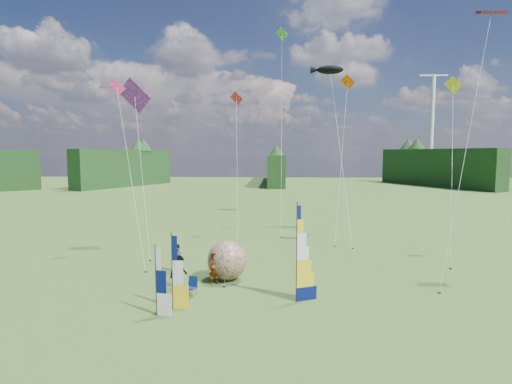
{
  "coord_description": "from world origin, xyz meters",
  "views": [
    {
      "loc": [
        0.15,
        -17.74,
        7.6
      ],
      "look_at": [
        -1.0,
        4.0,
        5.5
      ],
      "focal_mm": 28.0,
      "sensor_mm": 36.0,
      "label": 1
    }
  ],
  "objects_px": {
    "spectator_b": "(178,258)",
    "kite_whale": "(340,137)",
    "side_banner_left": "(172,273)",
    "spectator_d": "(224,256)",
    "side_banner_far": "(156,282)",
    "camp_chair": "(191,287)",
    "spectator_a": "(214,269)",
    "spectator_c": "(178,272)",
    "feather_banner_main": "(297,254)",
    "bol_inflatable": "(227,260)"
  },
  "relations": [
    {
      "from": "spectator_b",
      "to": "kite_whale",
      "type": "bearing_deg",
      "value": 52.29
    },
    {
      "from": "side_banner_left",
      "to": "spectator_d",
      "type": "bearing_deg",
      "value": 78.16
    },
    {
      "from": "side_banner_far",
      "to": "camp_chair",
      "type": "bearing_deg",
      "value": 78.88
    },
    {
      "from": "kite_whale",
      "to": "side_banner_left",
      "type": "bearing_deg",
      "value": -117.72
    },
    {
      "from": "camp_chair",
      "to": "side_banner_left",
      "type": "bearing_deg",
      "value": -85.56
    },
    {
      "from": "spectator_a",
      "to": "spectator_c",
      "type": "relative_size",
      "value": 0.98
    },
    {
      "from": "feather_banner_main",
      "to": "spectator_b",
      "type": "relative_size",
      "value": 2.7
    },
    {
      "from": "side_banner_far",
      "to": "spectator_d",
      "type": "bearing_deg",
      "value": 84.18
    },
    {
      "from": "bol_inflatable",
      "to": "spectator_d",
      "type": "xyz_separation_m",
      "value": [
        -0.46,
        2.11,
        -0.28
      ]
    },
    {
      "from": "feather_banner_main",
      "to": "kite_whale",
      "type": "bearing_deg",
      "value": 51.61
    },
    {
      "from": "bol_inflatable",
      "to": "spectator_c",
      "type": "bearing_deg",
      "value": -147.0
    },
    {
      "from": "side_banner_left",
      "to": "side_banner_far",
      "type": "relative_size",
      "value": 1.11
    },
    {
      "from": "spectator_a",
      "to": "spectator_c",
      "type": "xyz_separation_m",
      "value": [
        -1.93,
        -0.77,
        0.02
      ]
    },
    {
      "from": "side_banner_left",
      "to": "camp_chair",
      "type": "distance_m",
      "value": 2.29
    },
    {
      "from": "spectator_c",
      "to": "kite_whale",
      "type": "bearing_deg",
      "value": 4.92
    },
    {
      "from": "spectator_a",
      "to": "camp_chair",
      "type": "bearing_deg",
      "value": -138.82
    },
    {
      "from": "spectator_a",
      "to": "spectator_c",
      "type": "distance_m",
      "value": 2.08
    },
    {
      "from": "side_banner_far",
      "to": "kite_whale",
      "type": "distance_m",
      "value": 24.64
    },
    {
      "from": "bol_inflatable",
      "to": "kite_whale",
      "type": "relative_size",
      "value": 0.13
    },
    {
      "from": "spectator_c",
      "to": "camp_chair",
      "type": "distance_m",
      "value": 1.6
    },
    {
      "from": "spectator_d",
      "to": "bol_inflatable",
      "type": "bearing_deg",
      "value": 144.55
    },
    {
      "from": "feather_banner_main",
      "to": "spectator_a",
      "type": "xyz_separation_m",
      "value": [
        -4.63,
        2.54,
        -1.58
      ]
    },
    {
      "from": "bol_inflatable",
      "to": "spectator_c",
      "type": "xyz_separation_m",
      "value": [
        -2.56,
        -1.66,
        -0.24
      ]
    },
    {
      "from": "spectator_a",
      "to": "spectator_d",
      "type": "xyz_separation_m",
      "value": [
        0.17,
        3.01,
        -0.01
      ]
    },
    {
      "from": "side_banner_left",
      "to": "kite_whale",
      "type": "distance_m",
      "value": 23.62
    },
    {
      "from": "feather_banner_main",
      "to": "spectator_c",
      "type": "relative_size",
      "value": 2.65
    },
    {
      "from": "side_banner_left",
      "to": "spectator_b",
      "type": "height_order",
      "value": "side_banner_left"
    },
    {
      "from": "spectator_d",
      "to": "camp_chair",
      "type": "relative_size",
      "value": 1.77
    },
    {
      "from": "bol_inflatable",
      "to": "spectator_d",
      "type": "bearing_deg",
      "value": 102.35
    },
    {
      "from": "spectator_b",
      "to": "spectator_d",
      "type": "xyz_separation_m",
      "value": [
        2.89,
        0.83,
        -0.02
      ]
    },
    {
      "from": "spectator_b",
      "to": "spectator_c",
      "type": "relative_size",
      "value": 0.98
    },
    {
      "from": "side_banner_left",
      "to": "spectator_a",
      "type": "bearing_deg",
      "value": 70.5
    },
    {
      "from": "kite_whale",
      "to": "feather_banner_main",
      "type": "bearing_deg",
      "value": -103.35
    },
    {
      "from": "spectator_b",
      "to": "spectator_d",
      "type": "height_order",
      "value": "spectator_b"
    },
    {
      "from": "side_banner_far",
      "to": "spectator_b",
      "type": "distance_m",
      "value": 6.91
    },
    {
      "from": "side_banner_far",
      "to": "spectator_d",
      "type": "height_order",
      "value": "side_banner_far"
    },
    {
      "from": "feather_banner_main",
      "to": "spectator_c",
      "type": "xyz_separation_m",
      "value": [
        -6.56,
        1.77,
        -1.56
      ]
    },
    {
      "from": "feather_banner_main",
      "to": "spectator_b",
      "type": "xyz_separation_m",
      "value": [
        -7.35,
        4.72,
        -1.57
      ]
    },
    {
      "from": "spectator_c",
      "to": "spectator_d",
      "type": "bearing_deg",
      "value": 10.5
    },
    {
      "from": "side_banner_far",
      "to": "spectator_c",
      "type": "bearing_deg",
      "value": 98.88
    },
    {
      "from": "spectator_c",
      "to": "kite_whale",
      "type": "xyz_separation_m",
      "value": [
        11.44,
        16.56,
        8.22
      ]
    },
    {
      "from": "feather_banner_main",
      "to": "side_banner_left",
      "type": "height_order",
      "value": "feather_banner_main"
    },
    {
      "from": "spectator_a",
      "to": "spectator_b",
      "type": "relative_size",
      "value": 0.99
    },
    {
      "from": "side_banner_left",
      "to": "spectator_b",
      "type": "bearing_deg",
      "value": 103.55
    },
    {
      "from": "bol_inflatable",
      "to": "spectator_c",
      "type": "height_order",
      "value": "bol_inflatable"
    },
    {
      "from": "side_banner_left",
      "to": "feather_banner_main",
      "type": "bearing_deg",
      "value": 13.31
    },
    {
      "from": "spectator_c",
      "to": "camp_chair",
      "type": "height_order",
      "value": "spectator_c"
    },
    {
      "from": "side_banner_far",
      "to": "bol_inflatable",
      "type": "distance_m",
      "value": 6.17
    },
    {
      "from": "feather_banner_main",
      "to": "kite_whale",
      "type": "distance_m",
      "value": 20.1
    },
    {
      "from": "spectator_b",
      "to": "feather_banner_main",
      "type": "bearing_deg",
      "value": -28.43
    }
  ]
}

